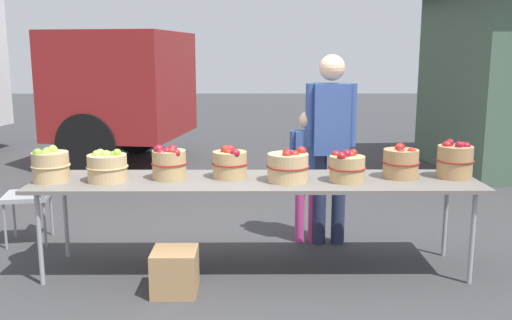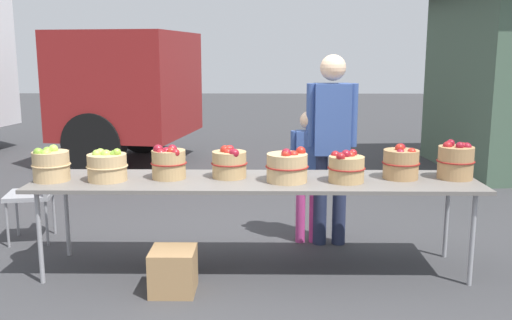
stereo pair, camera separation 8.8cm
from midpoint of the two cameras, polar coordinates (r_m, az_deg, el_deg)
The scene contains 14 objects.
ground_plane at distance 4.69m, azimuth -0.52°, elevation -10.95°, with size 40.00×40.00×0.00m, color #38383A.
market_table at distance 4.48m, azimuth -0.54°, elevation -2.38°, with size 3.50×0.76×0.75m.
apple_basket_green_0 at distance 4.68m, azimuth -20.56°, elevation -0.54°, with size 0.30×0.30×0.28m.
apple_basket_green_1 at distance 4.55m, azimuth -15.33°, elevation -0.63°, with size 0.32×0.32×0.26m.
apple_basket_red_0 at distance 4.53m, azimuth -9.33°, elevation -0.29°, with size 0.29×0.29×0.28m.
apple_basket_red_1 at distance 4.52m, azimuth -3.21°, elevation -0.30°, with size 0.29×0.29×0.26m.
apple_basket_red_2 at distance 4.39m, azimuth 2.70°, elevation -0.67°, with size 0.34×0.34×0.27m.
apple_basket_red_3 at distance 4.43m, azimuth 8.60°, elevation -0.71°, with size 0.29×0.29×0.25m.
apple_basket_red_4 at distance 4.64m, azimuth 13.90°, elevation -0.27°, with size 0.30×0.30×0.28m.
apple_basket_red_5 at distance 4.77m, azimuth 18.95°, elevation -0.03°, with size 0.30×0.30×0.31m.
vendor_adult at distance 5.09m, azimuth 7.04°, elevation 2.54°, with size 0.46×0.23×1.72m.
child_customer at distance 5.16m, azimuth 4.70°, elevation -0.62°, with size 0.32×0.16×1.22m.
folding_chair at distance 5.60m, azimuth -21.86°, elevation -2.68°, with size 0.46×0.46×0.86m.
produce_crate at distance 4.26m, azimuth -8.78°, elevation -11.06°, with size 0.33×0.33×0.33m, color #A87F51.
Camera 1 is at (-0.03, -4.36, 1.74)m, focal length 39.61 mm.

